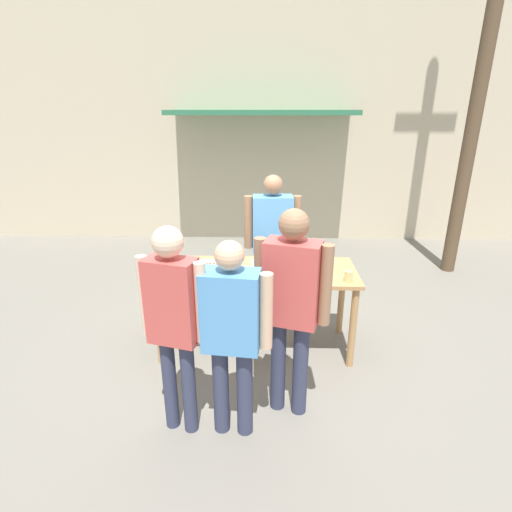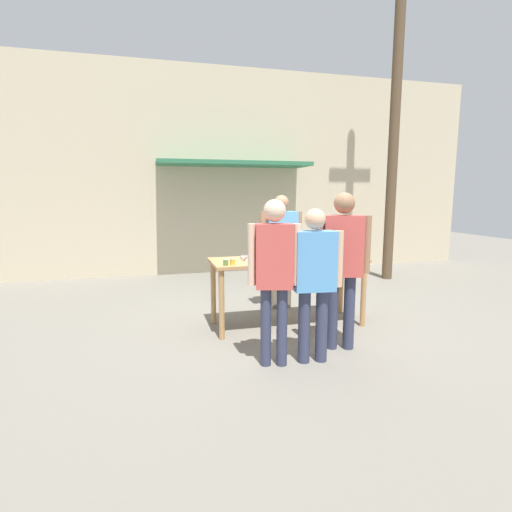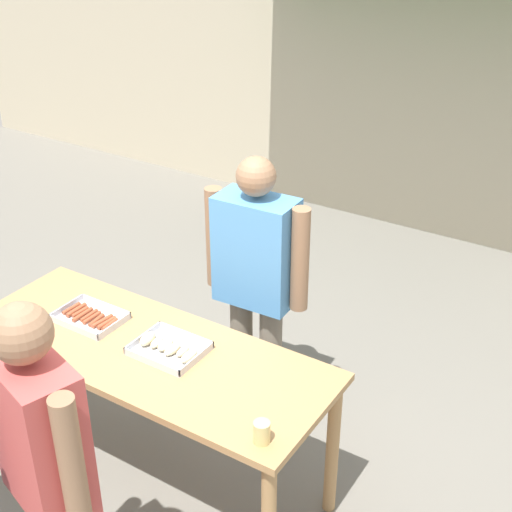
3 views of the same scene
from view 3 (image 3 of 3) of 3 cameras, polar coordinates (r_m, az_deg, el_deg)
The scene contains 8 objects.
ground_plane at distance 4.42m, azimuth -7.92°, elevation -16.94°, with size 24.00×24.00×0.00m, color slate.
serving_table at distance 3.90m, azimuth -8.70°, elevation -8.64°, with size 2.06×0.78×0.91m.
food_tray_sausages at distance 4.10m, azimuth -13.10°, elevation -4.82°, with size 0.37×0.27×0.04m.
food_tray_buns at distance 3.77m, azimuth -7.07°, elevation -7.30°, with size 0.36×0.30×0.06m.
condiment_jar_ketchup at distance 4.18m, azimuth -19.76°, elevation -4.81°, with size 0.06×0.06×0.08m.
beer_cup at distance 3.20m, azimuth 0.46°, elevation -13.92°, with size 0.08×0.08×0.11m.
person_server_behind_table at distance 4.22m, azimuth 0.00°, elevation -1.24°, with size 0.68×0.28×1.76m.
person_customer_with_cup at distance 3.05m, azimuth -16.53°, elevation -15.32°, with size 0.59×0.35×1.79m.
Camera 3 is at (2.14, -2.29, 3.12)m, focal length 50.00 mm.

